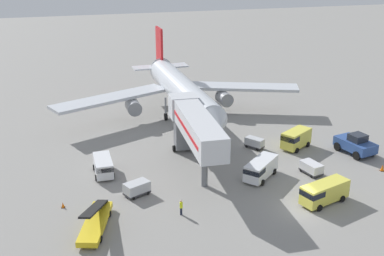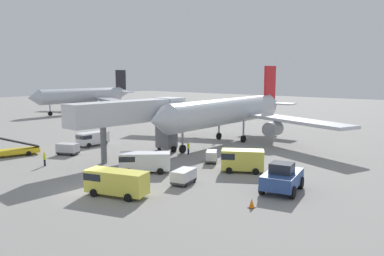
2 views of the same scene
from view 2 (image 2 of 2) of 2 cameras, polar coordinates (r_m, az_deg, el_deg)
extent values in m
plane|color=gray|center=(35.97, -15.37, -9.05)|extent=(300.00, 300.00, 0.00)
cylinder|color=silver|center=(58.34, 5.03, 2.46)|extent=(4.68, 26.31, 3.94)
cone|color=silver|center=(46.87, -4.91, 1.11)|extent=(3.95, 3.21, 3.86)
cone|color=silver|center=(71.73, 11.90, 3.59)|extent=(3.88, 4.93, 3.74)
cube|color=red|center=(70.47, 11.54, 6.49)|extent=(0.47, 3.80, 6.30)
cube|color=silver|center=(69.29, 13.08, 3.57)|extent=(4.80, 2.89, 0.24)
cube|color=silver|center=(71.44, 9.65, 3.79)|extent=(4.80, 2.89, 0.24)
cube|color=silver|center=(55.97, 15.31, 1.06)|extent=(18.24, 9.84, 0.44)
cube|color=silver|center=(66.62, -1.04, 2.42)|extent=(18.06, 10.71, 0.44)
cylinder|color=gray|center=(56.44, 11.96, -0.12)|extent=(2.17, 2.79, 2.10)
cylinder|color=gray|center=(64.02, 0.47, 1.00)|extent=(2.17, 2.79, 2.10)
cylinder|color=gray|center=(50.54, -1.42, -1.45)|extent=(0.28, 0.28, 3.04)
cylinder|color=black|center=(50.81, -1.41, -3.14)|extent=(0.38, 1.11, 1.10)
cylinder|color=gray|center=(58.79, 7.69, -0.19)|extent=(0.28, 0.28, 3.04)
cylinder|color=black|center=(59.02, 7.66, -1.64)|extent=(0.38, 1.11, 1.10)
cylinder|color=gray|center=(61.20, 4.04, 0.19)|extent=(0.28, 0.28, 3.04)
cylinder|color=black|center=(61.43, 4.03, -1.21)|extent=(0.38, 1.11, 1.10)
cube|color=silver|center=(47.10, -10.27, 2.33)|extent=(3.61, 14.61, 2.70)
cube|color=red|center=(48.31, -11.37, 2.44)|extent=(0.55, 12.17, 0.44)
cube|color=silver|center=(52.20, -3.40, 2.99)|extent=(3.57, 2.94, 2.84)
cube|color=#232833|center=(53.08, -2.39, 3.35)|extent=(3.31, 0.38, 0.90)
cube|color=slate|center=(52.19, -3.84, -0.76)|extent=(2.62, 1.91, 4.07)
cylinder|color=black|center=(53.56, -4.88, -2.75)|extent=(0.33, 0.81, 0.80)
cylinder|color=black|center=(51.53, -2.72, -3.16)|extent=(0.33, 0.81, 0.80)
cylinder|color=slate|center=(45.91, -13.04, -2.41)|extent=(0.70, 0.70, 4.47)
cube|color=#2D4C8E|center=(35.26, 13.30, -7.38)|extent=(3.78, 5.55, 1.20)
cube|color=#232833|center=(34.76, 13.25, -5.81)|extent=(2.27, 2.17, 0.90)
cylinder|color=black|center=(33.59, 14.74, -9.26)|extent=(0.63, 1.16, 1.10)
cylinder|color=black|center=(34.23, 10.43, -8.81)|extent=(0.63, 1.16, 1.10)
cylinder|color=black|center=(36.69, 15.91, -7.83)|extent=(0.63, 1.16, 1.10)
cylinder|color=black|center=(37.27, 11.95, -7.45)|extent=(0.63, 1.16, 1.10)
cube|color=yellow|center=(54.03, -25.65, -3.24)|extent=(3.99, 7.52, 0.55)
cube|color=black|center=(53.77, -25.75, -1.61)|extent=(3.16, 7.30, 2.51)
cylinder|color=black|center=(53.49, -23.19, -3.50)|extent=(0.39, 0.64, 0.60)
cylinder|color=black|center=(55.28, -23.52, -3.16)|extent=(0.39, 0.64, 0.60)
cube|color=#E5DB4C|center=(41.33, 7.55, -4.69)|extent=(4.83, 4.04, 2.10)
cube|color=#1E232D|center=(41.28, 5.45, -4.01)|extent=(2.27, 2.46, 0.67)
cylinder|color=black|center=(40.68, 5.55, -6.31)|extent=(0.77, 0.66, 0.68)
cylinder|color=black|center=(42.52, 5.67, -5.68)|extent=(0.77, 0.66, 0.68)
cylinder|color=black|center=(40.65, 9.47, -6.39)|extent=(0.77, 0.66, 0.68)
cylinder|color=black|center=(42.50, 9.42, -5.76)|extent=(0.77, 0.66, 0.68)
cube|color=#E5DB4C|center=(33.68, -11.17, -7.86)|extent=(5.78, 3.50, 1.92)
cube|color=#1E232D|center=(34.60, -13.78, -6.79)|extent=(2.26, 2.38, 0.62)
cylinder|color=black|center=(34.16, -14.38, -9.33)|extent=(0.75, 0.54, 0.68)
cylinder|color=black|center=(35.58, -12.62, -8.57)|extent=(0.75, 0.54, 0.68)
cylinder|color=black|center=(32.34, -9.47, -10.18)|extent=(0.75, 0.54, 0.68)
cylinder|color=black|center=(33.83, -7.83, -9.32)|extent=(0.75, 0.54, 0.68)
cube|color=silver|center=(57.84, -14.55, -1.44)|extent=(1.92, 4.58, 1.69)
cube|color=#1E232D|center=(56.90, -15.84, -1.27)|extent=(1.94, 1.47, 0.54)
cylinder|color=black|center=(56.43, -15.16, -2.51)|extent=(0.34, 0.68, 0.68)
cylinder|color=black|center=(57.92, -16.20, -2.29)|extent=(0.34, 0.68, 0.68)
cylinder|color=black|center=(58.06, -12.86, -2.14)|extent=(0.34, 0.68, 0.68)
cylinder|color=black|center=(59.52, -13.93, -1.93)|extent=(0.34, 0.68, 0.68)
cube|color=white|center=(41.14, -7.00, -4.92)|extent=(5.24, 4.99, 1.84)
cube|color=#1E232D|center=(41.25, -9.51, -4.36)|extent=(2.58, 2.60, 0.59)
cylinder|color=black|center=(40.62, -9.42, -6.40)|extent=(0.74, 0.72, 0.68)
cylinder|color=black|center=(42.42, -9.10, -5.77)|extent=(0.74, 0.72, 0.68)
cylinder|color=black|center=(40.32, -4.76, -6.43)|extent=(0.74, 0.72, 0.68)
cylinder|color=black|center=(42.13, -4.64, -5.79)|extent=(0.74, 0.72, 0.68)
cube|color=#38383D|center=(52.36, -18.01, -3.49)|extent=(3.03, 2.46, 0.22)
cube|color=silver|center=(52.24, -18.04, -2.80)|extent=(3.03, 2.46, 1.07)
cylinder|color=black|center=(52.34, -19.26, -3.68)|extent=(0.38, 0.26, 0.36)
cylinder|color=black|center=(53.45, -18.42, -3.40)|extent=(0.38, 0.26, 0.36)
cylinder|color=black|center=(51.32, -17.56, -3.83)|extent=(0.38, 0.26, 0.36)
cylinder|color=black|center=(52.45, -16.74, -3.54)|extent=(0.38, 0.26, 0.36)
cube|color=#38383D|center=(45.59, 2.91, -4.78)|extent=(2.36, 2.66, 0.22)
cube|color=silver|center=(45.46, 2.92, -4.05)|extent=(2.36, 2.66, 0.97)
cylinder|color=black|center=(46.45, 2.26, -4.67)|extent=(0.30, 0.36, 0.36)
cylinder|color=black|center=(46.41, 3.65, -4.70)|extent=(0.30, 0.36, 0.36)
cylinder|color=black|center=(44.82, 2.14, -5.14)|extent=(0.30, 0.36, 0.36)
cylinder|color=black|center=(44.77, 3.58, -5.17)|extent=(0.30, 0.36, 0.36)
cube|color=#38383D|center=(36.82, -1.25, -7.88)|extent=(2.06, 2.91, 0.22)
cube|color=silver|center=(36.66, -1.25, -6.98)|extent=(2.06, 2.91, 0.98)
cylinder|color=black|center=(37.95, -1.51, -7.57)|extent=(0.20, 0.38, 0.36)
cylinder|color=black|center=(37.34, 0.37, -7.83)|extent=(0.20, 0.38, 0.36)
cylinder|color=black|center=(36.40, -2.90, -8.26)|extent=(0.20, 0.38, 0.36)
cylinder|color=black|center=(35.76, -0.97, -8.55)|extent=(0.20, 0.38, 0.36)
cylinder|color=#1E2333|center=(46.80, -21.11, -4.86)|extent=(0.29, 0.29, 0.78)
cylinder|color=#D8EA19|center=(46.66, -21.15, -4.02)|extent=(0.39, 0.39, 0.61)
sphere|color=tan|center=(46.58, -21.18, -3.51)|extent=(0.21, 0.21, 0.21)
cylinder|color=#1E2333|center=(50.11, -0.54, -3.48)|extent=(0.27, 0.27, 0.78)
cylinder|color=#D8EA19|center=(49.98, -0.55, -2.70)|extent=(0.36, 0.36, 0.61)
sphere|color=tan|center=(49.90, -0.55, -2.22)|extent=(0.21, 0.21, 0.21)
cube|color=black|center=(58.70, -22.49, -2.77)|extent=(0.38, 0.38, 0.03)
cone|color=orange|center=(58.65, -22.50, -2.49)|extent=(0.32, 0.32, 0.56)
cube|color=black|center=(30.92, 8.88, -11.67)|extent=(0.51, 0.51, 0.03)
cone|color=orange|center=(30.79, 8.89, -10.99)|extent=(0.43, 0.43, 0.74)
cylinder|color=#B7BCC6|center=(107.57, -16.05, 4.69)|extent=(4.02, 24.67, 3.84)
cone|color=#B7BCC6|center=(100.46, -22.56, 4.17)|extent=(3.79, 2.95, 3.76)
cone|color=#B7BCC6|center=(116.40, -10.10, 5.24)|extent=(3.68, 4.57, 3.65)
cube|color=#232328|center=(115.56, -10.57, 6.97)|extent=(0.39, 3.57, 6.15)
cube|color=#B7BCC6|center=(113.69, -9.91, 5.28)|extent=(4.63, 2.63, 0.24)
cube|color=#B7BCC6|center=(117.23, -11.38, 5.32)|extent=(4.63, 2.63, 0.24)
cube|color=#B7BCC6|center=(101.85, -12.20, 4.16)|extent=(15.51, 8.93, 0.44)
cube|color=#B7BCC6|center=(116.15, -17.59, 4.42)|extent=(15.47, 9.12, 0.44)
cylinder|color=gray|center=(103.45, -13.46, 3.43)|extent=(2.18, 2.82, 2.16)
cylinder|color=gray|center=(113.57, -17.22, 3.68)|extent=(2.18, 2.82, 2.16)
cylinder|color=gray|center=(102.65, -20.42, 2.86)|extent=(0.28, 0.28, 3.02)
cylinder|color=black|center=(102.78, -20.38, 2.02)|extent=(0.36, 1.10, 1.10)
cylinder|color=gray|center=(106.78, -14.67, 3.28)|extent=(0.28, 0.28, 3.02)
cylinder|color=black|center=(106.91, -14.64, 2.48)|extent=(0.36, 1.10, 1.10)
cylinder|color=gray|center=(110.39, -16.01, 3.38)|extent=(0.28, 0.28, 3.02)
cylinder|color=black|center=(110.52, -15.98, 2.60)|extent=(0.36, 1.10, 1.10)
camera|label=1|loc=(55.95, -72.89, 17.83)|focal=45.69mm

